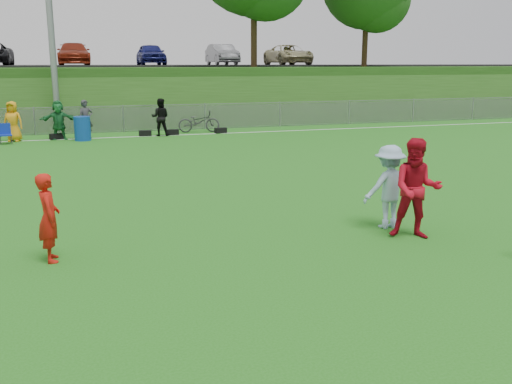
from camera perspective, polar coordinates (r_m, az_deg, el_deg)
name	(u,v)px	position (r m, az deg, el deg)	size (l,w,h in m)	color
ground	(236,277)	(9.03, -2.01, -8.50)	(120.00, 120.00, 0.00)	#206214
sideline_far	(128,137)	(26.41, -12.68, 5.40)	(60.00, 0.10, 0.01)	white
fence	(123,119)	(28.32, -13.12, 7.17)	(58.00, 0.06, 1.30)	gray
berm	(108,90)	(39.21, -14.56, 9.83)	(120.00, 18.00, 3.00)	#214914
parking_lot	(105,66)	(41.17, -14.86, 12.10)	(120.00, 12.00, 0.10)	black
car_row	(87,54)	(40.12, -16.55, 13.09)	(32.04, 5.18, 1.44)	silver
spectator_row	(63,120)	(26.22, -18.77, 6.83)	(8.77, 0.86, 1.69)	#AA0D0B
gear_bags	(150,133)	(26.60, -10.51, 5.82)	(7.98, 0.45, 0.26)	black
player_red_left	(49,218)	(10.13, -20.01, -2.42)	(0.55, 0.36, 1.51)	red
player_red_center	(417,189)	(11.16, 15.76, 0.31)	(0.93, 0.73, 1.92)	#B00C1D
player_blue	(389,187)	(11.75, 13.14, 0.51)	(1.09, 0.63, 1.69)	#98B7D2
recycling_bin	(82,129)	(25.65, -16.97, 6.09)	(0.68, 0.68, 1.03)	#0E3D97
camp_chair	(6,138)	(25.65, -23.74, 4.96)	(0.54, 0.55, 0.84)	#0F28A2
bicycle	(199,121)	(27.64, -5.73, 7.03)	(0.69, 1.97, 1.03)	#2D2D30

